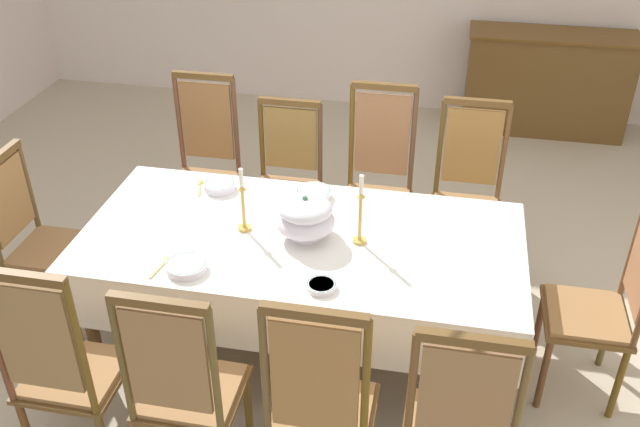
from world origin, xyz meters
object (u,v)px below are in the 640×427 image
object	(u,v)px
chair_south_d	(458,427)
sideboard	(546,83)
chair_head_east	(605,300)
candlestick_west	(243,205)
chair_north_b	(287,180)
spoon_secondary	(164,263)
soup_tureen	(305,217)
bowl_near_right	(186,266)
spoon_primary	(200,184)
chair_north_d	(467,193)
bowl_far_right	(321,285)
chair_south_b	(185,386)
bowl_far_left	(313,193)
chair_north_c	(378,181)
chair_south_c	(321,405)
chair_head_west	(39,238)
chair_south_a	(63,366)
dining_table	(301,248)
chair_north_a	(205,165)
candlestick_east	(360,216)

from	to	relation	value
chair_south_d	sideboard	distance (m)	4.27
chair_head_east	candlestick_west	bearing A→B (deg)	90.00
chair_north_b	spoon_secondary	world-z (taller)	chair_north_b
soup_tureen	bowl_near_right	xyz separation A→B (m)	(-0.50, -0.39, -0.09)
chair_north_b	spoon_primary	world-z (taller)	chair_north_b
chair_north_d	bowl_far_right	bearing A→B (deg)	63.97
chair_south_b	bowl_far_left	size ratio (longest dim) A/B	5.84
chair_south_b	chair_north_c	distance (m)	1.98
chair_south_c	chair_head_west	xyz separation A→B (m)	(-1.82, 0.95, -0.04)
chair_south_c	chair_north_c	world-z (taller)	chair_north_c
chair_south_a	chair_south_b	bearing A→B (deg)	0.25
dining_table	chair_north_a	bearing A→B (deg)	132.49
chair_north_b	bowl_far_left	world-z (taller)	chair_north_b
bowl_far_right	sideboard	xyz separation A→B (m)	(1.33, 3.68, -0.34)
chair_head_west	soup_tureen	world-z (taller)	chair_head_west
chair_south_c	candlestick_east	xyz separation A→B (m)	(0.02, 0.95, 0.34)
chair_south_b	bowl_near_right	distance (m)	0.62
bowl_far_right	candlestick_east	bearing A→B (deg)	73.99
chair_south_c	chair_south_d	xyz separation A→B (m)	(0.56, 0.00, -0.01)
chair_south_d	candlestick_east	xyz separation A→B (m)	(-0.54, 0.95, 0.35)
bowl_near_right	bowl_far_left	distance (m)	0.91
chair_south_a	chair_head_west	world-z (taller)	chair_south_a
dining_table	chair_north_a	world-z (taller)	chair_north_a
chair_north_c	chair_south_d	size ratio (longest dim) A/B	1.03
chair_south_d	spoon_primary	size ratio (longest dim) A/B	6.84
bowl_far_right	spoon_secondary	distance (m)	0.79
chair_north_c	sideboard	xyz separation A→B (m)	(1.23, 2.32, -0.15)
soup_tureen	candlestick_east	bearing A→B (deg)	0.00
chair_south_b	chair_head_east	size ratio (longest dim) A/B	0.98
chair_head_west	bowl_far_left	distance (m)	1.59
chair_south_c	chair_head_west	distance (m)	2.05
soup_tureen	bowl_far_left	bearing A→B (deg)	95.59
chair_head_east	spoon_secondary	distance (m)	2.18
chair_north_b	soup_tureen	world-z (taller)	chair_north_b
chair_north_b	chair_south_c	distance (m)	1.98
dining_table	candlestick_east	xyz separation A→B (m)	(0.30, 0.00, 0.24)
chair_south_a	spoon_secondary	world-z (taller)	chair_south_a
chair_south_c	bowl_far_left	xyz separation A→B (m)	(-0.30, 1.34, 0.20)
soup_tureen	spoon_secondary	size ratio (longest dim) A/B	1.74
chair_south_a	chair_north_b	distance (m)	1.97
dining_table	spoon_primary	world-z (taller)	spoon_primary
soup_tureen	bowl_far_left	distance (m)	0.40
spoon_primary	spoon_secondary	size ratio (longest dim) A/B	0.98
candlestick_west	candlestick_east	distance (m)	0.61
chair_north_c	chair_south_b	bearing A→B (deg)	72.59
chair_north_a	bowl_far_right	world-z (taller)	chair_north_a
chair_north_a	sideboard	size ratio (longest dim) A/B	0.83
spoon_secondary	chair_south_a	bearing A→B (deg)	-104.99
bowl_far_right	spoon_secondary	xyz separation A→B (m)	(-0.79, 0.04, -0.01)
candlestick_west	bowl_far_right	world-z (taller)	candlestick_west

